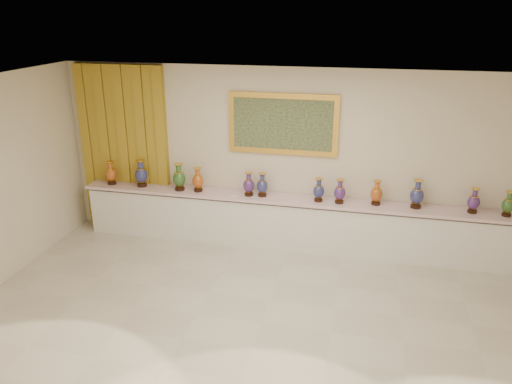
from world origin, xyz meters
TOP-DOWN VIEW (x-y plane):
  - ground at (0.00, 0.00)m, footprint 8.00×8.00m
  - room at (-2.58, 2.44)m, footprint 8.00×8.00m
  - counter at (0.00, 2.27)m, footprint 7.28×0.48m
  - vase_0 at (-3.23, 2.23)m, footprint 0.23×0.23m
  - vase_1 at (-2.66, 2.25)m, footprint 0.27×0.27m
  - vase_2 at (-1.94, 2.21)m, footprint 0.28×0.28m
  - vase_3 at (-1.61, 2.23)m, footprint 0.24×0.24m
  - vase_4 at (-0.71, 2.22)m, footprint 0.19×0.19m
  - vase_5 at (-0.48, 2.24)m, footprint 0.22×0.22m
  - vase_6 at (0.46, 2.22)m, footprint 0.22×0.22m
  - vase_7 at (0.79, 2.21)m, footprint 0.23×0.23m
  - vase_8 at (1.37, 2.28)m, footprint 0.21×0.21m
  - vase_9 at (1.98, 2.28)m, footprint 0.27×0.27m
  - vase_10 at (2.82, 2.27)m, footprint 0.20×0.20m
  - vase_11 at (3.30, 2.24)m, footprint 0.21×0.21m
  - label_card at (-0.96, 2.13)m, footprint 0.10×0.06m

SIDE VIEW (x-z plane):
  - ground at x=0.00m, z-range 0.00..0.00m
  - counter at x=0.00m, z-range -0.01..0.89m
  - label_card at x=-0.96m, z-range 0.90..0.90m
  - vase_6 at x=0.46m, z-range 0.88..1.27m
  - vase_11 at x=3.30m, z-range 0.88..1.27m
  - vase_10 at x=2.82m, z-range 0.88..1.27m
  - vase_7 at x=0.79m, z-range 0.88..1.28m
  - vase_8 at x=1.37m, z-range 0.88..1.28m
  - vase_5 at x=-0.48m, z-range 0.88..1.28m
  - vase_4 at x=-0.71m, z-range 0.88..1.29m
  - vase_0 at x=-3.23m, z-range 0.88..1.30m
  - vase_3 at x=-1.61m, z-range 0.88..1.30m
  - vase_9 at x=1.98m, z-range 0.88..1.34m
  - vase_1 at x=-2.66m, z-range 0.88..1.35m
  - vase_2 at x=-1.94m, z-range 0.88..1.35m
  - room at x=-2.58m, z-range -2.41..5.59m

